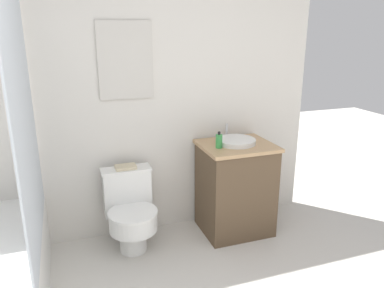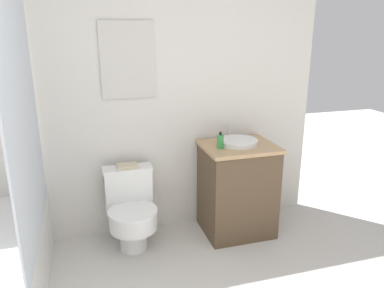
% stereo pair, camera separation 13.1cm
% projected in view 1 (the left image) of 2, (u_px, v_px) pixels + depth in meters
% --- Properties ---
extents(wall_back, '(3.50, 0.07, 2.50)m').
position_uv_depth(wall_back, '(118.00, 93.00, 3.03)').
color(wall_back, silver).
rests_on(wall_back, ground_plane).
extents(toilet, '(0.41, 0.51, 0.66)m').
position_uv_depth(toilet, '(130.00, 211.00, 3.05)').
color(toilet, white).
rests_on(toilet, ground_plane).
extents(vanity, '(0.61, 0.53, 0.81)m').
position_uv_depth(vanity, '(235.00, 188.00, 3.31)').
color(vanity, brown).
rests_on(vanity, ground_plane).
extents(sink, '(0.34, 0.37, 0.13)m').
position_uv_depth(sink, '(236.00, 141.00, 3.20)').
color(sink, white).
rests_on(sink, vanity).
extents(soap_bottle, '(0.05, 0.05, 0.14)m').
position_uv_depth(soap_bottle, '(219.00, 141.00, 3.07)').
color(soap_bottle, green).
rests_on(soap_bottle, vanity).
extents(book_on_tank, '(0.17, 0.12, 0.02)m').
position_uv_depth(book_on_tank, '(126.00, 167.00, 3.07)').
color(book_on_tank, beige).
rests_on(book_on_tank, toilet).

